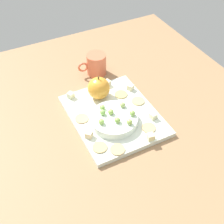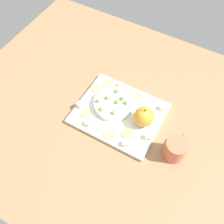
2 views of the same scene
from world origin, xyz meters
The scene contains 26 objects.
table centered at (0.00, 0.00, 2.49)cm, with size 121.99×103.78×4.99cm, color #96714C.
platter centered at (4.46, 0.20, 5.81)cm, with size 32.67×26.87×1.64cm, color silver.
serving_dish centered at (0.98, 1.68, 7.91)cm, with size 15.29×15.29×2.56cm, color white.
apple_whole centered at (14.37, 0.61, 10.50)cm, with size 7.74×7.74×7.74cm, color orange.
apple_stem centered at (14.37, 0.61, 14.96)cm, with size 0.50×0.50×1.20cm, color brown.
cheese_cube_0 centered at (-1.05, 11.26, 7.64)cm, with size 2.02×2.02×2.02cm, color beige.
cheese_cube_1 centered at (12.83, -11.09, 7.64)cm, with size 2.02×2.02×2.02cm, color beige.
cheese_cube_2 centered at (-10.31, -4.95, 7.64)cm, with size 2.02×2.02×2.02cm, color beige.
cheese_cube_3 centered at (18.46, 9.55, 7.64)cm, with size 2.02×2.02×2.02cm, color beige.
cheese_cube_4 centered at (18.80, -4.76, 7.64)cm, with size 2.02×2.02×2.02cm, color beige.
cheese_cube_5 centered at (-3.18, -10.48, 7.64)cm, with size 2.02×2.02×2.02cm, color beige.
cracker_0 centered at (5.98, -10.28, 6.83)cm, with size 4.42×4.42×0.40cm, color tan.
cracker_1 centered at (-9.57, 5.92, 6.83)cm, with size 4.42×4.42×0.40cm, color tan.
cracker_2 centered at (-6.32, -6.88, 6.83)cm, with size 4.42×4.42×0.40cm, color tan.
cracker_3 centered at (11.75, -6.67, 6.83)cm, with size 4.42×4.42×0.40cm, color tan.
cracker_4 centered at (-6.46, 10.20, 6.83)cm, with size 4.42×4.42×0.40cm, color tan.
cracker_5 centered at (6.95, 10.28, 6.83)cm, with size 4.42×4.42×0.40cm, color tan.
grape_0 centered at (-0.03, 6.52, 10.05)cm, with size 1.94×1.75×1.72cm, color #94C157.
grape_1 centered at (-1.69, 1.86, 10.07)cm, with size 1.94×1.75×1.76cm, color #8AB74F.
grape_2 centered at (-4.02, -1.07, 10.06)cm, with size 1.94×1.75×1.74cm, color #9DBE59.
grape_3 centered at (-1.06, -3.77, 10.07)cm, with size 1.94×1.75×1.76cm, color #89B752.
grape_4 centered at (2.51, 2.00, 10.04)cm, with size 1.94×1.75×1.70cm, color #8DB251.
grape_5 centered at (3.74, -2.91, 10.02)cm, with size 1.94×1.75×1.66cm, color #95AE5F.
grape_6 centered at (5.73, 3.47, 10.00)cm, with size 1.94×1.75×1.61cm, color #93BA5C.
grape_7 centered at (3.49, 4.41, 10.09)cm, with size 1.94×1.75×1.80cm, color #89BE5C.
cup centered at (29.23, -5.21, 9.12)cm, with size 7.45×10.65×8.27cm.
Camera 1 is at (-59.24, 33.01, 77.24)cm, focal length 48.99 mm.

